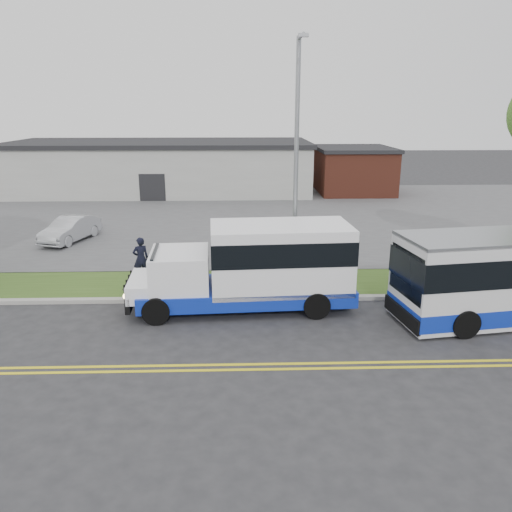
{
  "coord_description": "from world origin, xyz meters",
  "views": [
    {
      "loc": [
        0.83,
        -16.72,
        7.12
      ],
      "look_at": [
        1.41,
        1.72,
        1.6
      ],
      "focal_mm": 35.0,
      "sensor_mm": 36.0,
      "label": 1
    }
  ],
  "objects_px": {
    "pedestrian": "(141,258)",
    "parked_car_a": "(70,229)",
    "streetlight_near": "(296,158)",
    "shuttle_bus": "(258,264)"
  },
  "relations": [
    {
      "from": "pedestrian",
      "to": "parked_car_a",
      "type": "distance_m",
      "value": 8.2
    },
    {
      "from": "streetlight_near",
      "to": "parked_car_a",
      "type": "height_order",
      "value": "streetlight_near"
    },
    {
      "from": "shuttle_bus",
      "to": "parked_car_a",
      "type": "relative_size",
      "value": 2.05
    },
    {
      "from": "parked_car_a",
      "to": "shuttle_bus",
      "type": "bearing_deg",
      "value": -26.54
    },
    {
      "from": "shuttle_bus",
      "to": "pedestrian",
      "type": "relative_size",
      "value": 4.51
    },
    {
      "from": "streetlight_near",
      "to": "pedestrian",
      "type": "relative_size",
      "value": 5.18
    },
    {
      "from": "streetlight_near",
      "to": "parked_car_a",
      "type": "xyz_separation_m",
      "value": [
        -11.44,
        7.19,
        -4.47
      ]
    },
    {
      "from": "shuttle_bus",
      "to": "parked_car_a",
      "type": "bearing_deg",
      "value": 132.95
    },
    {
      "from": "streetlight_near",
      "to": "shuttle_bus",
      "type": "bearing_deg",
      "value": -124.67
    },
    {
      "from": "shuttle_bus",
      "to": "parked_car_a",
      "type": "distance_m",
      "value": 13.69
    }
  ]
}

